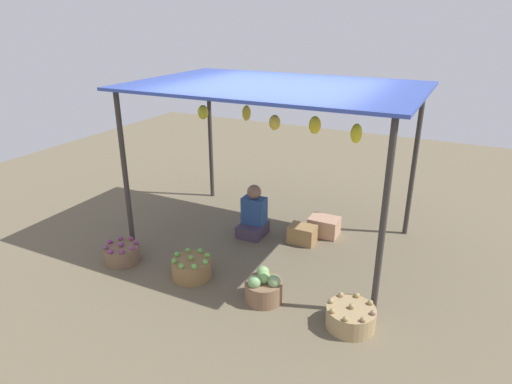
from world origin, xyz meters
The scene contains 9 objects.
ground_plane centered at (0.00, 0.00, 0.00)m, with size 14.00×14.00×0.00m, color brown.
market_stall_structure centered at (0.00, 0.00, 2.08)m, with size 3.70×2.44×2.24m.
vendor_person centered at (-0.33, 0.03, 0.30)m, with size 0.36×0.44×0.78m.
basket_purple_onions centered at (-1.54, -1.45, 0.12)m, with size 0.47×0.47×0.28m.
basket_green_apples centered at (-0.50, -1.36, 0.13)m, with size 0.50×0.50×0.31m.
basket_cabbages centered at (0.52, -1.40, 0.16)m, with size 0.44×0.44×0.38m.
basket_potatoes centered at (1.53, -1.42, 0.12)m, with size 0.52×0.52×0.28m.
wooden_crate_near_vendor centered at (0.41, 0.11, 0.13)m, with size 0.38×0.27×0.26m, color olive.
wooden_crate_stacked_rear centered at (0.61, 0.48, 0.14)m, with size 0.43×0.32×0.27m, color tan.
Camera 1 is at (2.34, -5.28, 3.04)m, focal length 31.01 mm.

